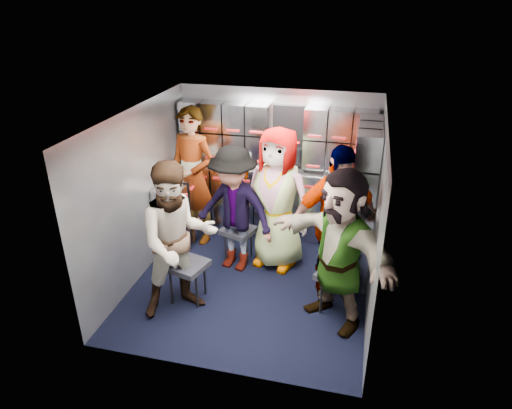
% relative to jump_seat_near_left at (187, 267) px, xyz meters
% --- Properties ---
extents(floor, '(3.00, 3.00, 0.00)m').
position_rel_jump_seat_near_left_xyz_m(floor, '(0.63, 0.51, -0.44)').
color(floor, black).
rests_on(floor, ground).
extents(wall_back, '(2.80, 0.04, 2.10)m').
position_rel_jump_seat_near_left_xyz_m(wall_back, '(0.63, 2.01, 0.61)').
color(wall_back, gray).
rests_on(wall_back, ground).
extents(wall_left, '(0.04, 3.00, 2.10)m').
position_rel_jump_seat_near_left_xyz_m(wall_left, '(-0.77, 0.51, 0.61)').
color(wall_left, gray).
rests_on(wall_left, ground).
extents(wall_right, '(0.04, 3.00, 2.10)m').
position_rel_jump_seat_near_left_xyz_m(wall_right, '(2.03, 0.51, 0.61)').
color(wall_right, gray).
rests_on(wall_right, ground).
extents(ceiling, '(2.80, 3.00, 0.02)m').
position_rel_jump_seat_near_left_xyz_m(ceiling, '(0.63, 0.51, 1.66)').
color(ceiling, silver).
rests_on(ceiling, wall_back).
extents(cart_bank_back, '(2.68, 0.38, 0.99)m').
position_rel_jump_seat_near_left_xyz_m(cart_bank_back, '(0.63, 1.80, 0.05)').
color(cart_bank_back, '#8D929B').
rests_on(cart_bank_back, ground).
extents(cart_bank_left, '(0.38, 0.76, 0.99)m').
position_rel_jump_seat_near_left_xyz_m(cart_bank_left, '(-0.56, 1.07, 0.05)').
color(cart_bank_left, '#8D929B').
rests_on(cart_bank_left, ground).
extents(counter, '(2.68, 0.42, 0.03)m').
position_rel_jump_seat_near_left_xyz_m(counter, '(0.63, 1.80, 0.57)').
color(counter, silver).
rests_on(counter, cart_bank_back).
extents(locker_bank_back, '(2.68, 0.28, 0.82)m').
position_rel_jump_seat_near_left_xyz_m(locker_bank_back, '(0.63, 1.86, 1.05)').
color(locker_bank_back, '#8D929B').
rests_on(locker_bank_back, wall_back).
extents(locker_bank_right, '(0.28, 1.00, 0.82)m').
position_rel_jump_seat_near_left_xyz_m(locker_bank_right, '(1.88, 1.21, 1.05)').
color(locker_bank_right, '#8D929B').
rests_on(locker_bank_right, wall_right).
extents(right_cabinet, '(0.28, 1.20, 1.00)m').
position_rel_jump_seat_near_left_xyz_m(right_cabinet, '(1.88, 1.11, 0.06)').
color(right_cabinet, '#8D929B').
rests_on(right_cabinet, ground).
extents(coffee_niche, '(0.46, 0.16, 0.84)m').
position_rel_jump_seat_near_left_xyz_m(coffee_niche, '(0.81, 1.92, 1.03)').
color(coffee_niche, black).
rests_on(coffee_niche, wall_back).
extents(red_latch_strip, '(2.60, 0.02, 0.03)m').
position_rel_jump_seat_near_left_xyz_m(red_latch_strip, '(0.63, 1.60, 0.44)').
color(red_latch_strip, maroon).
rests_on(red_latch_strip, cart_bank_back).
extents(jump_seat_near_left, '(0.51, 0.50, 0.50)m').
position_rel_jump_seat_near_left_xyz_m(jump_seat_near_left, '(0.00, 0.00, 0.00)').
color(jump_seat_near_left, black).
rests_on(jump_seat_near_left, ground).
extents(jump_seat_mid_left, '(0.49, 0.48, 0.47)m').
position_rel_jump_seat_near_left_xyz_m(jump_seat_mid_left, '(0.33, 0.98, -0.03)').
color(jump_seat_mid_left, black).
rests_on(jump_seat_mid_left, ground).
extents(jump_seat_center, '(0.38, 0.36, 0.42)m').
position_rel_jump_seat_near_left_xyz_m(jump_seat_center, '(0.84, 1.20, -0.07)').
color(jump_seat_center, black).
rests_on(jump_seat_center, ground).
extents(jump_seat_mid_right, '(0.37, 0.35, 0.41)m').
position_rel_jump_seat_near_left_xyz_m(jump_seat_mid_right, '(1.59, 0.74, -0.08)').
color(jump_seat_mid_right, black).
rests_on(jump_seat_mid_right, ground).
extents(jump_seat_near_right, '(0.52, 0.51, 0.48)m').
position_rel_jump_seat_near_left_xyz_m(jump_seat_near_right, '(1.68, 0.23, -0.01)').
color(jump_seat_near_right, black).
rests_on(jump_seat_near_right, ground).
extents(attendant_standing, '(0.80, 0.62, 1.94)m').
position_rel_jump_seat_near_left_xyz_m(attendant_standing, '(-0.42, 1.37, 0.53)').
color(attendant_standing, black).
rests_on(attendant_standing, ground).
extents(attendant_arc_a, '(1.09, 1.05, 1.78)m').
position_rel_jump_seat_near_left_xyz_m(attendant_arc_a, '(0.00, -0.18, 0.45)').
color(attendant_arc_a, black).
rests_on(attendant_arc_a, ground).
extents(attendant_arc_b, '(1.17, 0.84, 1.65)m').
position_rel_jump_seat_near_left_xyz_m(attendant_arc_b, '(0.33, 0.80, 0.38)').
color(attendant_arc_b, black).
rests_on(attendant_arc_b, ground).
extents(attendant_arc_c, '(1.02, 0.79, 1.85)m').
position_rel_jump_seat_near_left_xyz_m(attendant_arc_c, '(0.84, 1.02, 0.49)').
color(attendant_arc_c, black).
rests_on(attendant_arc_c, ground).
extents(attendant_arc_d, '(1.17, 0.84, 1.84)m').
position_rel_jump_seat_near_left_xyz_m(attendant_arc_d, '(1.59, 0.56, 0.48)').
color(attendant_arc_d, black).
rests_on(attendant_arc_d, ground).
extents(attendant_arc_e, '(1.61, 1.44, 1.77)m').
position_rel_jump_seat_near_left_xyz_m(attendant_arc_e, '(1.68, 0.05, 0.45)').
color(attendant_arc_e, black).
rests_on(attendant_arc_e, ground).
extents(bottle_left, '(0.06, 0.06, 0.22)m').
position_rel_jump_seat_near_left_xyz_m(bottle_left, '(0.50, 1.75, 0.70)').
color(bottle_left, white).
rests_on(bottle_left, counter).
extents(bottle_mid, '(0.07, 0.07, 0.24)m').
position_rel_jump_seat_near_left_xyz_m(bottle_mid, '(0.31, 1.75, 0.71)').
color(bottle_mid, white).
rests_on(bottle_mid, counter).
extents(bottle_right, '(0.07, 0.07, 0.25)m').
position_rel_jump_seat_near_left_xyz_m(bottle_right, '(1.42, 1.75, 0.72)').
color(bottle_right, white).
rests_on(bottle_right, counter).
extents(cup_left, '(0.07, 0.07, 0.10)m').
position_rel_jump_seat_near_left_xyz_m(cup_left, '(0.27, 1.74, 0.64)').
color(cup_left, beige).
rests_on(cup_left, counter).
extents(cup_right, '(0.08, 0.08, 0.10)m').
position_rel_jump_seat_near_left_xyz_m(cup_right, '(1.56, 1.74, 0.64)').
color(cup_right, beige).
rests_on(cup_right, counter).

